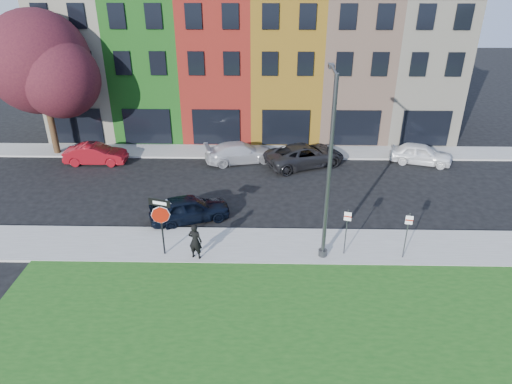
{
  "coord_description": "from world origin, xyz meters",
  "views": [
    {
      "loc": [
        -1.48,
        -15.23,
        12.16
      ],
      "look_at": [
        -1.88,
        4.0,
        2.42
      ],
      "focal_mm": 32.0,
      "sensor_mm": 36.0,
      "label": 1
    }
  ],
  "objects_px": {
    "street_lamp": "(329,170)",
    "sedan_near": "(190,208)",
    "stop_sign": "(161,216)",
    "man": "(195,241)"
  },
  "relations": [
    {
      "from": "man",
      "to": "street_lamp",
      "type": "height_order",
      "value": "street_lamp"
    },
    {
      "from": "stop_sign",
      "to": "man",
      "type": "distance_m",
      "value": 1.91
    },
    {
      "from": "man",
      "to": "sedan_near",
      "type": "bearing_deg",
      "value": -61.79
    },
    {
      "from": "street_lamp",
      "to": "sedan_near",
      "type": "bearing_deg",
      "value": 156.8
    },
    {
      "from": "stop_sign",
      "to": "sedan_near",
      "type": "height_order",
      "value": "stop_sign"
    },
    {
      "from": "man",
      "to": "street_lamp",
      "type": "relative_size",
      "value": 0.21
    },
    {
      "from": "stop_sign",
      "to": "sedan_near",
      "type": "xyz_separation_m",
      "value": [
        0.7,
        3.27,
        -1.44
      ]
    },
    {
      "from": "stop_sign",
      "to": "street_lamp",
      "type": "xyz_separation_m",
      "value": [
        7.28,
        0.22,
        2.15
      ]
    },
    {
      "from": "sedan_near",
      "to": "stop_sign",
      "type": "bearing_deg",
      "value": 148.26
    },
    {
      "from": "man",
      "to": "sedan_near",
      "type": "relative_size",
      "value": 0.39
    }
  ]
}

